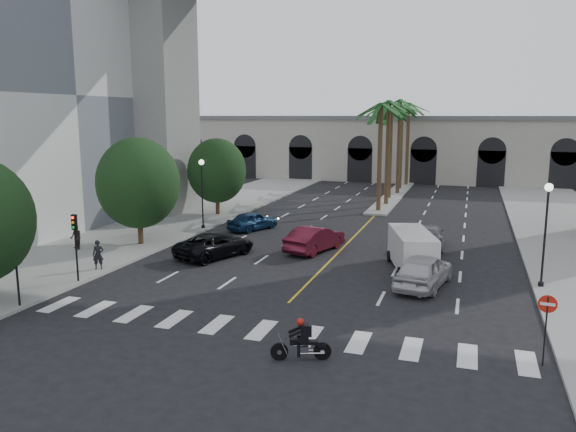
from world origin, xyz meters
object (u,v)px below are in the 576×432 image
object	(u,v)px
traffic_signal_near	(15,255)
car_b	(315,239)
lamp_post_right	(546,226)
pedestrian_a	(98,255)
car_c	(215,245)
cargo_van	(412,249)
lamp_post_left_far	(202,188)
car_e	(253,221)
car_a	(424,270)
traffic_signal_far	(75,236)
pedestrian_b	(76,237)
do_not_enter_sign	(547,315)
car_d	(428,236)
motorcycle_rider	(303,341)

from	to	relation	value
traffic_signal_near	car_b	size ratio (longest dim) A/B	0.73
lamp_post_right	pedestrian_a	bearing A→B (deg)	-169.60
car_c	cargo_van	distance (m)	11.86
lamp_post_left_far	car_c	size ratio (longest dim) A/B	1.01
car_e	cargo_van	world-z (taller)	cargo_van
lamp_post_left_far	pedestrian_a	xyz separation A→B (m)	(-0.31, -12.24, -2.25)
traffic_signal_near	car_a	xyz separation A→B (m)	(17.05, 9.02, -1.65)
car_c	cargo_van	world-z (taller)	cargo_van
lamp_post_right	car_c	bearing A→B (deg)	177.37
traffic_signal_far	pedestrian_b	bearing A→B (deg)	129.15
lamp_post_left_far	pedestrian_a	size ratio (longest dim) A/B	3.26
cargo_van	do_not_enter_sign	world-z (taller)	do_not_enter_sign
traffic_signal_near	traffic_signal_far	bearing A→B (deg)	90.00
car_d	pedestrian_b	distance (m)	22.83
lamp_post_left_far	cargo_van	world-z (taller)	lamp_post_left_far
traffic_signal_far	car_d	xyz separation A→B (m)	(16.56, 14.10, -1.76)
car_e	car_d	bearing A→B (deg)	-162.85
car_a	cargo_van	size ratio (longest dim) A/B	0.92
car_b	car_c	world-z (taller)	car_b
car_c	car_e	world-z (taller)	car_c
lamp_post_left_far	cargo_van	bearing A→B (deg)	-21.89
lamp_post_left_far	cargo_van	size ratio (longest dim) A/B	0.97
car_e	car_b	bearing A→B (deg)	165.21
car_d	traffic_signal_near	bearing A→B (deg)	43.90
car_c	cargo_van	size ratio (longest dim) A/B	0.96
lamp_post_right	cargo_van	distance (m)	7.00
car_a	car_c	world-z (taller)	car_a
lamp_post_right	traffic_signal_near	xyz separation A→B (m)	(-22.70, -10.50, -0.71)
lamp_post_left_far	do_not_enter_sign	distance (m)	28.08
traffic_signal_near	car_a	size ratio (longest dim) A/B	0.72
lamp_post_right	motorcycle_rider	world-z (taller)	lamp_post_right
lamp_post_left_far	lamp_post_right	world-z (taller)	same
car_b	do_not_enter_sign	world-z (taller)	do_not_enter_sign
car_e	pedestrian_a	size ratio (longest dim) A/B	2.56
motorcycle_rider	car_c	xyz separation A→B (m)	(-9.38, 12.53, 0.03)
traffic_signal_far	car_e	world-z (taller)	traffic_signal_far
car_a	do_not_enter_sign	xyz separation A→B (m)	(4.75, -8.04, 1.00)
traffic_signal_far	car_c	size ratio (longest dim) A/B	0.69
car_c	pedestrian_a	xyz separation A→B (m)	(-4.73, -5.08, 0.23)
traffic_signal_near	car_c	world-z (taller)	traffic_signal_near
traffic_signal_near	motorcycle_rider	size ratio (longest dim) A/B	1.75
traffic_signal_near	car_c	xyz separation A→B (m)	(4.32, 11.34, -1.78)
traffic_signal_far	car_d	world-z (taller)	traffic_signal_far
car_a	pedestrian_a	bearing A→B (deg)	20.03
car_a	car_e	bearing A→B (deg)	-27.07
car_a	traffic_signal_near	bearing A→B (deg)	38.93
lamp_post_right	do_not_enter_sign	distance (m)	9.66
car_a	do_not_enter_sign	bearing A→B (deg)	131.64
motorcycle_rider	do_not_enter_sign	xyz separation A→B (m)	(8.10, 2.17, 1.15)
car_c	pedestrian_b	world-z (taller)	pedestrian_b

